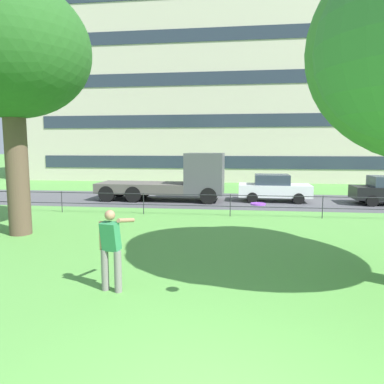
{
  "coord_description": "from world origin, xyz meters",
  "views": [
    {
      "loc": [
        0.29,
        -3.57,
        3.06
      ],
      "look_at": [
        -1.16,
        7.89,
        1.62
      ],
      "focal_mm": 33.48,
      "sensor_mm": 36.0,
      "label": 1
    }
  ],
  "objects_px": {
    "frisbee": "(258,204)",
    "flatbed_truck_far_right": "(179,180)",
    "apartment_building_background": "(224,87)",
    "car_white_left": "(274,188)",
    "person_thrower": "(111,248)"
  },
  "relations": [
    {
      "from": "apartment_building_background",
      "to": "frisbee",
      "type": "bearing_deg",
      "value": -86.63
    },
    {
      "from": "flatbed_truck_far_right",
      "to": "apartment_building_background",
      "type": "distance_m",
      "value": 18.98
    },
    {
      "from": "person_thrower",
      "to": "flatbed_truck_far_right",
      "type": "distance_m",
      "value": 13.21
    },
    {
      "from": "frisbee",
      "to": "car_white_left",
      "type": "height_order",
      "value": "frisbee"
    },
    {
      "from": "frisbee",
      "to": "apartment_building_background",
      "type": "distance_m",
      "value": 31.95
    },
    {
      "from": "flatbed_truck_far_right",
      "to": "frisbee",
      "type": "bearing_deg",
      "value": -75.22
    },
    {
      "from": "flatbed_truck_far_right",
      "to": "apartment_building_background",
      "type": "height_order",
      "value": "apartment_building_background"
    },
    {
      "from": "frisbee",
      "to": "apartment_building_background",
      "type": "bearing_deg",
      "value": 93.37
    },
    {
      "from": "frisbee",
      "to": "flatbed_truck_far_right",
      "type": "bearing_deg",
      "value": 104.78
    },
    {
      "from": "person_thrower",
      "to": "frisbee",
      "type": "bearing_deg",
      "value": -14.18
    },
    {
      "from": "car_white_left",
      "to": "apartment_building_background",
      "type": "xyz_separation_m",
      "value": [
        -3.52,
        16.82,
        8.33
      ]
    },
    {
      "from": "person_thrower",
      "to": "apartment_building_background",
      "type": "relative_size",
      "value": 0.05
    },
    {
      "from": "flatbed_truck_far_right",
      "to": "car_white_left",
      "type": "relative_size",
      "value": 1.82
    },
    {
      "from": "person_thrower",
      "to": "apartment_building_background",
      "type": "xyz_separation_m",
      "value": [
        1.17,
        30.35,
        8.16
      ]
    },
    {
      "from": "flatbed_truck_far_right",
      "to": "car_white_left",
      "type": "height_order",
      "value": "flatbed_truck_far_right"
    }
  ]
}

